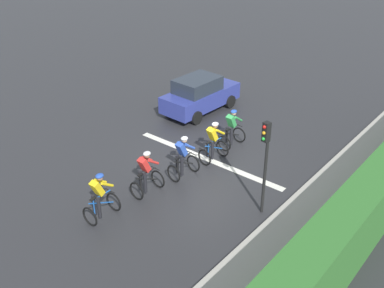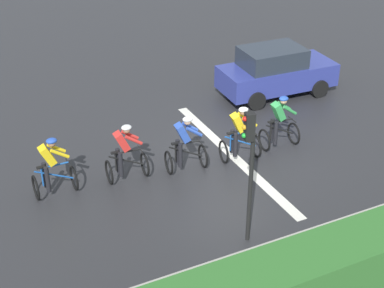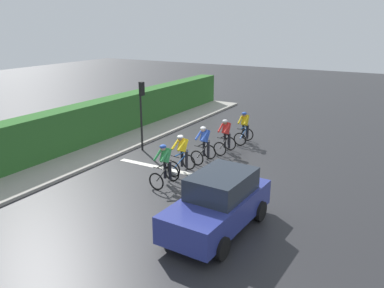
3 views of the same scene
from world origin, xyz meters
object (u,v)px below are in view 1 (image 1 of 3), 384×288
car_navy (200,95)px  traffic_light_near_crossing (265,154)px  cyclist_mid (183,158)px  cyclist_second (146,174)px  cyclist_fourth (213,143)px  cyclist_trailing (232,130)px  cyclist_lead (100,198)px

car_navy → traffic_light_near_crossing: bearing=142.3°
cyclist_mid → car_navy: bearing=-57.6°
car_navy → cyclist_second: bearing=113.7°
traffic_light_near_crossing → cyclist_mid: bearing=-0.8°
cyclist_fourth → cyclist_trailing: size_ratio=1.00×
cyclist_lead → cyclist_second: (-0.15, -1.95, 0.00)m
cyclist_lead → traffic_light_near_crossing: 5.42m
cyclist_trailing → traffic_light_near_crossing: (-3.38, 3.13, 1.43)m
cyclist_second → cyclist_fourth: (-0.43, -3.31, 0.00)m
cyclist_second → traffic_light_near_crossing: size_ratio=0.50×
cyclist_mid → traffic_light_near_crossing: bearing=179.2°
cyclist_fourth → car_navy: (3.39, -3.44, 0.08)m
cyclist_fourth → cyclist_trailing: (0.11, -1.42, 0.00)m
cyclist_fourth → cyclist_trailing: bearing=-85.6°
cyclist_lead → cyclist_trailing: same height
cyclist_second → traffic_light_near_crossing: (-3.69, -1.60, 1.43)m
cyclist_second → cyclist_mid: 1.67m
cyclist_lead → cyclist_mid: 3.63m
cyclist_second → cyclist_trailing: same height
cyclist_lead → car_navy: size_ratio=0.40×
cyclist_trailing → cyclist_fourth: bearing=94.4°
cyclist_second → cyclist_fourth: 3.33m
cyclist_mid → cyclist_trailing: bearing=-90.9°
cyclist_trailing → cyclist_lead: bearing=86.0°
cyclist_mid → cyclist_fourth: (-0.16, -1.66, 0.00)m
cyclist_lead → cyclist_fourth: bearing=-96.3°
cyclist_fourth → cyclist_trailing: same height
cyclist_fourth → cyclist_lead: bearing=83.7°
car_navy → cyclist_lead: bearing=107.9°
cyclist_second → cyclist_fourth: same height
cyclist_trailing → traffic_light_near_crossing: 4.82m
cyclist_fourth → traffic_light_near_crossing: bearing=152.4°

